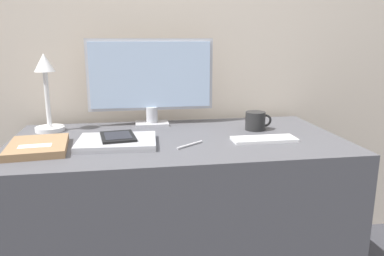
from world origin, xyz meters
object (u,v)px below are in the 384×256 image
(laptop, at_px, (117,142))
(ereader, at_px, (118,136))
(pen, at_px, (190,145))
(keyboard, at_px, (264,139))
(coffee_mug, at_px, (256,121))
(desk_lamp, at_px, (46,88))
(monitor, at_px, (151,79))
(notebook, at_px, (38,147))

(laptop, bearing_deg, ereader, 79.76)
(ereader, bearing_deg, pen, -16.51)
(keyboard, xyz_separation_m, ereader, (-0.58, 0.05, 0.02))
(keyboard, xyz_separation_m, coffee_mug, (0.03, 0.19, 0.03))
(keyboard, bearing_deg, desk_lamp, 160.71)
(laptop, distance_m, ereader, 0.03)
(laptop, xyz_separation_m, desk_lamp, (-0.30, 0.28, 0.18))
(laptop, height_order, ereader, ereader)
(laptop, distance_m, desk_lamp, 0.45)
(monitor, distance_m, pen, 0.47)
(notebook, bearing_deg, desk_lamp, 93.10)
(desk_lamp, bearing_deg, ereader, -40.02)
(laptop, bearing_deg, pen, -12.47)
(ereader, bearing_deg, notebook, -171.02)
(ereader, bearing_deg, desk_lamp, 139.98)
(desk_lamp, height_order, coffee_mug, desk_lamp)
(monitor, relative_size, ereader, 3.09)
(laptop, height_order, notebook, notebook)
(monitor, height_order, laptop, monitor)
(keyboard, relative_size, laptop, 0.83)
(laptop, xyz_separation_m, coffee_mug, (0.61, 0.15, 0.03))
(monitor, height_order, ereader, monitor)
(keyboard, height_order, ereader, ereader)
(desk_lamp, bearing_deg, pen, -30.25)
(pen, bearing_deg, notebook, 176.41)
(coffee_mug, bearing_deg, laptop, -166.18)
(coffee_mug, distance_m, pen, 0.40)
(coffee_mug, bearing_deg, desk_lamp, 172.14)
(monitor, height_order, keyboard, monitor)
(monitor, xyz_separation_m, laptop, (-0.16, -0.33, -0.21))
(keyboard, relative_size, notebook, 0.91)
(laptop, distance_m, notebook, 0.29)
(monitor, distance_m, laptop, 0.42)
(keyboard, bearing_deg, notebook, 179.46)
(ereader, xyz_separation_m, notebook, (-0.29, -0.05, -0.01))
(ereader, distance_m, notebook, 0.29)
(ereader, xyz_separation_m, pen, (0.27, -0.08, -0.02))
(laptop, bearing_deg, notebook, -174.81)
(keyboard, relative_size, desk_lamp, 0.76)
(keyboard, height_order, pen, keyboard)
(laptop, xyz_separation_m, pen, (0.28, -0.06, -0.01))
(notebook, distance_m, coffee_mug, 0.92)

